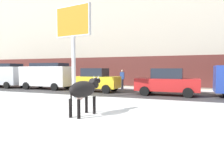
{
  "coord_description": "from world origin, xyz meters",
  "views": [
    {
      "loc": [
        3.18,
        -7.14,
        1.79
      ],
      "look_at": [
        -0.41,
        1.82,
        1.1
      ],
      "focal_mm": 33.49,
      "sensor_mm": 36.0,
      "label": 1
    }
  ],
  "objects_px": {
    "car_red_sedan": "(167,82)",
    "billboard": "(73,27)",
    "car_yellow_hatchback": "(96,80)",
    "pedestrian_near_billboard": "(122,79)",
    "pedestrian_by_cars": "(224,81)",
    "car_silver_van": "(3,75)",
    "car_white_van": "(47,75)",
    "cow_black": "(84,90)"
  },
  "relations": [
    {
      "from": "billboard",
      "to": "car_yellow_hatchback",
      "type": "relative_size",
      "value": 1.58
    },
    {
      "from": "car_white_van",
      "to": "pedestrian_near_billboard",
      "type": "distance_m",
      "value": 6.76
    },
    {
      "from": "car_white_van",
      "to": "car_yellow_hatchback",
      "type": "relative_size",
      "value": 1.31
    },
    {
      "from": "billboard",
      "to": "car_silver_van",
      "type": "distance_m",
      "value": 11.82
    },
    {
      "from": "billboard",
      "to": "car_silver_van",
      "type": "xyz_separation_m",
      "value": [
        -10.64,
        4.11,
        -3.07
      ]
    },
    {
      "from": "cow_black",
      "to": "car_red_sedan",
      "type": "xyz_separation_m",
      "value": [
        2.2,
        7.57,
        -0.09
      ]
    },
    {
      "from": "cow_black",
      "to": "car_silver_van",
      "type": "bearing_deg",
      "value": 149.46
    },
    {
      "from": "car_red_sedan",
      "to": "pedestrian_by_cars",
      "type": "height_order",
      "value": "car_red_sedan"
    },
    {
      "from": "car_silver_van",
      "to": "pedestrian_near_billboard",
      "type": "bearing_deg",
      "value": 14.62
    },
    {
      "from": "billboard",
      "to": "car_yellow_hatchback",
      "type": "xyz_separation_m",
      "value": [
        -0.39,
        3.92,
        -3.39
      ]
    },
    {
      "from": "car_silver_van",
      "to": "billboard",
      "type": "bearing_deg",
      "value": -21.14
    },
    {
      "from": "billboard",
      "to": "car_silver_van",
      "type": "height_order",
      "value": "billboard"
    },
    {
      "from": "cow_black",
      "to": "car_red_sedan",
      "type": "bearing_deg",
      "value": 73.81
    },
    {
      "from": "car_yellow_hatchback",
      "to": "billboard",
      "type": "bearing_deg",
      "value": -84.37
    },
    {
      "from": "pedestrian_near_billboard",
      "to": "car_silver_van",
      "type": "bearing_deg",
      "value": -165.38
    },
    {
      "from": "pedestrian_by_cars",
      "to": "car_red_sedan",
      "type": "bearing_deg",
      "value": -138.66
    },
    {
      "from": "car_white_van",
      "to": "car_yellow_hatchback",
      "type": "height_order",
      "value": "car_white_van"
    },
    {
      "from": "car_red_sedan",
      "to": "pedestrian_near_billboard",
      "type": "relative_size",
      "value": 2.44
    },
    {
      "from": "cow_black",
      "to": "car_yellow_hatchback",
      "type": "distance_m",
      "value": 8.44
    },
    {
      "from": "pedestrian_near_billboard",
      "to": "cow_black",
      "type": "bearing_deg",
      "value": -78.57
    },
    {
      "from": "car_yellow_hatchback",
      "to": "pedestrian_near_billboard",
      "type": "bearing_deg",
      "value": 71.37
    },
    {
      "from": "pedestrian_near_billboard",
      "to": "pedestrian_by_cars",
      "type": "bearing_deg",
      "value": 0.0
    },
    {
      "from": "car_red_sedan",
      "to": "cow_black",
      "type": "bearing_deg",
      "value": -106.19
    },
    {
      "from": "car_yellow_hatchback",
      "to": "car_silver_van",
      "type": "bearing_deg",
      "value": 178.9
    },
    {
      "from": "cow_black",
      "to": "car_yellow_hatchback",
      "type": "bearing_deg",
      "value": 112.8
    },
    {
      "from": "car_white_van",
      "to": "pedestrian_near_billboard",
      "type": "xyz_separation_m",
      "value": [
        6.14,
        2.8,
        -0.36
      ]
    },
    {
      "from": "car_red_sedan",
      "to": "pedestrian_by_cars",
      "type": "xyz_separation_m",
      "value": [
        3.82,
        3.37,
        -0.03
      ]
    },
    {
      "from": "car_yellow_hatchback",
      "to": "pedestrian_near_billboard",
      "type": "distance_m",
      "value": 3.32
    },
    {
      "from": "car_silver_van",
      "to": "pedestrian_by_cars",
      "type": "bearing_deg",
      "value": 8.59
    },
    {
      "from": "car_silver_van",
      "to": "car_yellow_hatchback",
      "type": "xyz_separation_m",
      "value": [
        10.26,
        -0.2,
        -0.32
      ]
    },
    {
      "from": "car_yellow_hatchback",
      "to": "pedestrian_near_billboard",
      "type": "xyz_separation_m",
      "value": [
        1.06,
        3.15,
        -0.05
      ]
    },
    {
      "from": "car_red_sedan",
      "to": "pedestrian_by_cars",
      "type": "bearing_deg",
      "value": 41.34
    },
    {
      "from": "pedestrian_near_billboard",
      "to": "pedestrian_by_cars",
      "type": "distance_m",
      "value": 8.23
    },
    {
      "from": "billboard",
      "to": "pedestrian_near_billboard",
      "type": "relative_size",
      "value": 3.21
    },
    {
      "from": "cow_black",
      "to": "car_silver_van",
      "type": "xyz_separation_m",
      "value": [
        -13.53,
        7.98,
        0.25
      ]
    },
    {
      "from": "car_red_sedan",
      "to": "pedestrian_near_billboard",
      "type": "xyz_separation_m",
      "value": [
        -4.41,
        3.37,
        -0.03
      ]
    },
    {
      "from": "pedestrian_by_cars",
      "to": "car_silver_van",
      "type": "bearing_deg",
      "value": -171.41
    },
    {
      "from": "car_red_sedan",
      "to": "billboard",
      "type": "bearing_deg",
      "value": -143.93
    },
    {
      "from": "car_white_van",
      "to": "pedestrian_by_cars",
      "type": "bearing_deg",
      "value": 11.01
    },
    {
      "from": "car_yellow_hatchback",
      "to": "car_red_sedan",
      "type": "distance_m",
      "value": 5.47
    },
    {
      "from": "car_yellow_hatchback",
      "to": "car_red_sedan",
      "type": "xyz_separation_m",
      "value": [
        5.47,
        -0.22,
        -0.02
      ]
    },
    {
      "from": "car_yellow_hatchback",
      "to": "car_red_sedan",
      "type": "bearing_deg",
      "value": -2.27
    }
  ]
}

